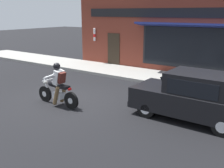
{
  "coord_description": "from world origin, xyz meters",
  "views": [
    {
      "loc": [
        -6.96,
        -7.07,
        3.38
      ],
      "look_at": [
        0.27,
        -2.0,
        0.95
      ],
      "focal_mm": 42.0,
      "sensor_mm": 36.0,
      "label": 1
    }
  ],
  "objects": [
    {
      "name": "ground_plane",
      "position": [
        0.0,
        0.0,
        0.0
      ],
      "size": [
        80.0,
        80.0,
        0.0
      ],
      "primitive_type": "plane",
      "color": "black"
    },
    {
      "name": "car_hatchback",
      "position": [
        1.04,
        -4.61,
        0.77
      ],
      "size": [
        1.68,
        3.8,
        1.57
      ],
      "color": "black",
      "rests_on": "ground"
    },
    {
      "name": "storefront_building",
      "position": [
        6.97,
        -0.89,
        2.11
      ],
      "size": [
        1.25,
        11.78,
        4.2
      ],
      "color": "maroon",
      "rests_on": "ground"
    },
    {
      "name": "sidewalk_curb",
      "position": [
        5.44,
        3.0,
        0.07
      ],
      "size": [
        2.6,
        22.0,
        0.14
      ],
      "primitive_type": "cube",
      "color": "#9E9B93",
      "rests_on": "ground"
    },
    {
      "name": "motorcycle_with_rider",
      "position": [
        -0.5,
        -0.07,
        0.68
      ],
      "size": [
        0.56,
        2.02,
        1.62
      ],
      "color": "black",
      "rests_on": "ground"
    }
  ]
}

